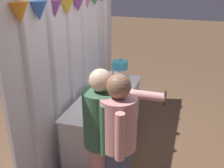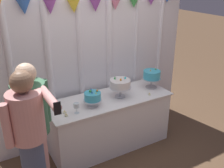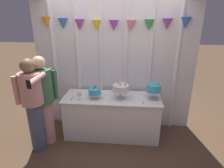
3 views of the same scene
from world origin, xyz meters
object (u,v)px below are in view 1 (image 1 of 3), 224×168
object	(u,v)px
wine_glass	(104,108)
tealight_near_left	(94,119)
tealight_far_left	(101,120)
tealight_near_right	(129,82)
guest_man_pink_jacket	(119,145)
cake_table	(106,119)
cake_display_rightmost	(120,66)
cake_display_center	(111,78)
guest_man_dark_suit	(101,138)
cake_display_leftmost	(105,96)

from	to	relation	value
wine_glass	tealight_near_left	size ratio (longest dim) A/B	2.91
wine_glass	tealight_far_left	xyz separation A→B (m)	(-0.14, -0.01, -0.09)
tealight_near_right	guest_man_pink_jacket	xyz separation A→B (m)	(-1.79, -0.34, 0.08)
cake_table	tealight_near_right	bearing A→B (deg)	-19.64
cake_display_rightmost	cake_table	bearing A→B (deg)	-179.48
cake_display_center	wine_glass	bearing A→B (deg)	-169.57
tealight_far_left	guest_man_dark_suit	xyz separation A→B (m)	(-0.44, -0.16, 0.07)
tealight_near_left	tealight_near_right	size ratio (longest dim) A/B	1.28
wine_glass	tealight_near_right	distance (m)	1.13
guest_man_dark_suit	tealight_near_left	bearing A→B (deg)	29.42
cake_display_center	cake_table	bearing A→B (deg)	169.52
cake_display_rightmost	tealight_near_right	size ratio (longest dim) A/B	8.03
wine_glass	tealight_near_left	world-z (taller)	wine_glass
tealight_near_right	cake_display_center	bearing A→B (deg)	156.91
wine_glass	tealight_near_right	bearing A→B (deg)	-1.83
wine_glass	guest_man_dark_suit	size ratio (longest dim) A/B	0.09
cake_table	tealight_near_right	xyz separation A→B (m)	(0.56, -0.20, 0.41)
cake_table	cake_display_leftmost	world-z (taller)	cake_display_leftmost
cake_display_leftmost	guest_man_pink_jacket	distance (m)	1.04
cake_table	cake_display_center	world-z (taller)	cake_display_center
guest_man_dark_suit	tealight_far_left	bearing A→B (deg)	20.37
cake_display_leftmost	wine_glass	xyz separation A→B (m)	(-0.26, -0.08, -0.03)
guest_man_dark_suit	cake_display_rightmost	bearing A→B (deg)	10.24
cake_table	tealight_near_left	bearing A→B (deg)	-173.42
cake_table	cake_display_rightmost	size ratio (longest dim) A/B	5.92
cake_display_rightmost	tealight_near_left	world-z (taller)	cake_display_rightmost
cake_display_center	tealight_near_left	distance (m)	0.88
cake_display_rightmost	guest_man_dark_suit	world-z (taller)	guest_man_dark_suit
cake_display_center	tealight_near_left	world-z (taller)	cake_display_center
cake_table	cake_display_center	bearing A→B (deg)	-10.48
cake_display_rightmost	cake_display_leftmost	bearing A→B (deg)	-175.01
tealight_far_left	tealight_near_left	distance (m)	0.09
tealight_near_left	guest_man_dark_suit	world-z (taller)	guest_man_dark_suit
tealight_far_left	wine_glass	bearing A→B (deg)	3.49
tealight_far_left	cake_display_rightmost	bearing A→B (deg)	7.01
cake_display_rightmost	wine_glass	world-z (taller)	cake_display_rightmost
cake_display_leftmost	guest_man_dark_suit	bearing A→B (deg)	-163.51
wine_glass	tealight_near_right	xyz separation A→B (m)	(1.12, -0.04, -0.09)
wine_glass	tealight_near_left	distance (m)	0.18
cake_display_leftmost	guest_man_pink_jacket	size ratio (longest dim) A/B	0.16
cake_display_center	guest_man_dark_suit	size ratio (longest dim) A/B	0.20
cake_display_leftmost	tealight_near_right	size ratio (longest dim) A/B	6.68
tealight_far_left	tealight_near_right	bearing A→B (deg)	-1.23
tealight_far_left	tealight_near_left	bearing A→B (deg)	82.63
cake_table	tealight_far_left	bearing A→B (deg)	-166.35
cake_display_center	guest_man_dark_suit	distance (m)	1.35
guest_man_pink_jacket	wine_glass	bearing A→B (deg)	29.46
cake_table	guest_man_dark_suit	xyz separation A→B (m)	(-1.15, -0.34, 0.48)
cake_display_rightmost	guest_man_dark_suit	distance (m)	1.93
tealight_near_left	guest_man_dark_suit	size ratio (longest dim) A/B	0.03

